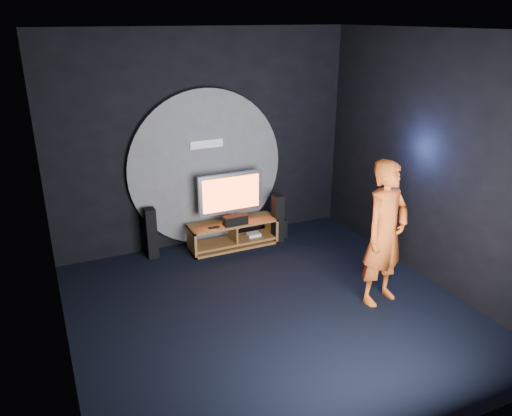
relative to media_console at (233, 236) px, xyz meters
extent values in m
plane|color=black|center=(-0.30, -2.05, -0.19)|extent=(5.00, 5.00, 0.00)
cube|color=black|center=(-0.30, 0.45, 1.56)|extent=(5.00, 0.04, 3.50)
cube|color=black|center=(-0.30, -4.55, 1.56)|extent=(5.00, 0.04, 3.50)
cube|color=black|center=(-2.80, -2.05, 1.56)|extent=(0.04, 5.00, 3.50)
cube|color=black|center=(2.20, -2.05, 1.56)|extent=(0.04, 5.00, 3.50)
cube|color=black|center=(-0.30, -2.05, 3.31)|extent=(5.00, 5.00, 0.01)
cylinder|color=#515156|center=(-0.30, 0.39, 1.11)|extent=(2.60, 0.08, 2.60)
cube|color=white|center=(-0.30, 0.34, 1.53)|extent=(0.55, 0.03, 0.13)
cube|color=olive|center=(-0.01, 0.00, 0.24)|extent=(1.48, 0.45, 0.04)
cube|color=olive|center=(-0.01, 0.00, -0.09)|extent=(1.44, 0.42, 0.04)
cube|color=olive|center=(-0.73, 0.00, 0.03)|extent=(0.04, 0.45, 0.45)
cube|color=olive|center=(0.71, 0.00, 0.03)|extent=(0.04, 0.45, 0.45)
cube|color=olive|center=(-0.01, 0.00, 0.07)|extent=(0.03, 0.40, 0.29)
cube|color=olive|center=(-0.01, 0.00, -0.17)|extent=(1.48, 0.45, 0.04)
cube|color=white|center=(0.37, 0.00, -0.05)|extent=(0.22, 0.16, 0.05)
cube|color=#B9B8C0|center=(-0.01, 0.07, 0.28)|extent=(0.36, 0.22, 0.04)
cylinder|color=#B9B8C0|center=(-0.01, 0.07, 0.35)|extent=(0.07, 0.07, 0.10)
cube|color=#B9B8C0|center=(-0.01, 0.07, 0.74)|extent=(1.10, 0.06, 0.68)
cube|color=#FF5723|center=(-0.01, 0.04, 0.74)|extent=(0.98, 0.01, 0.56)
cube|color=black|center=(-0.01, -0.13, 0.33)|extent=(0.40, 0.15, 0.15)
cube|color=black|center=(-0.38, -0.12, 0.27)|extent=(0.18, 0.05, 0.02)
cube|color=black|center=(-1.33, 0.18, 0.22)|extent=(0.17, 0.18, 0.83)
cube|color=black|center=(0.77, -0.12, 0.22)|extent=(0.17, 0.18, 0.83)
cube|color=black|center=(0.84, 0.08, -0.03)|extent=(0.30, 0.30, 0.33)
imported|color=#C6511B|center=(1.18, -2.39, 0.79)|extent=(0.81, 0.62, 1.97)
camera|label=1|loc=(-2.82, -7.10, 3.45)|focal=35.00mm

